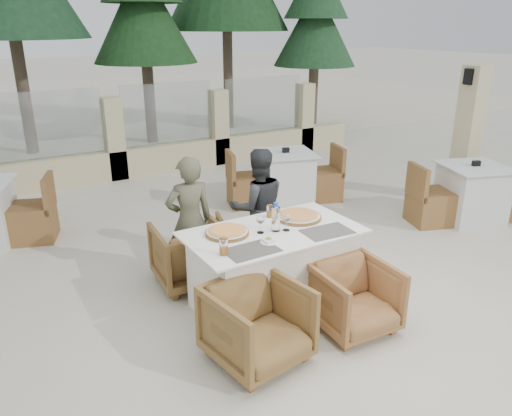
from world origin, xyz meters
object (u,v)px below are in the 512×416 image
pizza_right (299,216)px  beer_glass_right (270,211)px  diner_left (190,221)px  dining_table (272,269)px  armchair_far_right (245,238)px  armchair_near_right (354,298)px  water_bottle (276,217)px  bg_table_c (471,193)px  diner_right (258,207)px  wine_glass_centre (260,223)px  armchair_near_left (257,324)px  pizza_left (227,232)px  bg_table_b (285,177)px  armchair_far_left (189,254)px  beer_glass_left (224,247)px  wine_glass_near (286,221)px  olive_dish (269,240)px

pizza_right → beer_glass_right: beer_glass_right is taller
beer_glass_right → diner_left: diner_left is taller
dining_table → beer_glass_right: beer_glass_right is taller
armchair_far_right → armchair_near_right: bearing=110.2°
water_bottle → armchair_far_right: 1.21m
bg_table_c → diner_left: bearing=-166.3°
diner_right → pizza_right: bearing=107.3°
wine_glass_centre → armchair_near_left: size_ratio=0.25×
pizza_left → bg_table_b: pizza_left is taller
dining_table → beer_glass_right: (0.16, 0.31, 0.45)m
armchair_far_left → diner_right: size_ratio=0.53×
wine_glass_centre → armchair_far_left: size_ratio=0.26×
wine_glass_centre → bg_table_b: bearing=51.5°
bg_table_c → armchair_far_right: bearing=-169.8°
pizza_right → water_bottle: (-0.36, -0.14, 0.11)m
armchair_near_left → bg_table_b: 3.81m
diner_right → beer_glass_left: bearing=62.8°
diner_left → armchair_far_right: bearing=-164.0°
pizza_left → armchair_far_right: size_ratio=0.67×
dining_table → armchair_near_right: dining_table is taller
pizza_right → armchair_near_left: (-0.94, -0.78, -0.47)m
beer_glass_right → armchair_far_right: beer_glass_right is taller
armchair_near_right → diner_left: (-0.86, 1.55, 0.37)m
diner_right → pizza_left: bearing=58.4°
beer_glass_right → armchair_near_right: 1.17m
wine_glass_near → armchair_far_left: wine_glass_near is taller
beer_glass_right → armchair_near_right: bearing=-76.7°
olive_dish → armchair_near_left: (-0.38, -0.45, -0.46)m
wine_glass_centre → armchair_near_right: 1.05m
wine_glass_near → beer_glass_left: bearing=-167.8°
wine_glass_centre → beer_glass_right: 0.41m
beer_glass_right → armchair_near_right: size_ratio=0.19×
armchair_far_left → armchair_far_right: size_ratio=1.19×
armchair_far_left → bg_table_b: bg_table_b is taller
water_bottle → armchair_near_right: size_ratio=0.41×
wine_glass_near → beer_glass_right: (0.05, 0.36, -0.03)m
diner_left → olive_dish: bearing=110.6°
diner_right → bg_table_b: 2.10m
wine_glass_centre → beer_glass_left: size_ratio=1.29×
diner_right → water_bottle: bearing=84.1°
beer_glass_right → bg_table_c: size_ratio=0.08×
armchair_near_right → wine_glass_near: bearing=117.7°
armchair_far_right → bg_table_b: 2.05m
armchair_far_left → diner_left: 0.35m
water_bottle → olive_dish: bearing=-135.9°
pizza_left → dining_table: bearing=-20.6°
water_bottle → wine_glass_near: (0.09, -0.04, -0.04)m
wine_glass_near → bg_table_b: wine_glass_near is taller
pizza_left → armchair_far_left: 0.83m
wine_glass_near → bg_table_b: size_ratio=0.11×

